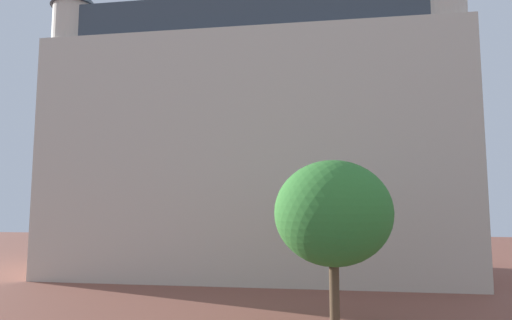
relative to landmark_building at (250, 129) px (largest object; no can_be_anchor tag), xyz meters
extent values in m
cube|color=beige|center=(0.46, 0.21, -2.45)|extent=(27.49, 11.98, 15.85)
cube|color=#38424C|center=(0.46, 0.21, 6.67)|extent=(25.29, 11.02, 2.40)
cube|color=beige|center=(-2.89, 0.21, 6.39)|extent=(5.28, 5.28, 33.53)
cylinder|color=beige|center=(-11.78, -4.28, -1.10)|extent=(2.80, 2.80, 18.56)
cylinder|color=beige|center=(12.71, -4.28, -0.75)|extent=(2.80, 2.80, 19.26)
cylinder|color=brown|center=(5.52, -14.13, -9.05)|extent=(0.38, 0.38, 2.67)
ellipsoid|color=#387F33|center=(5.52, -14.13, -5.91)|extent=(4.51, 4.51, 4.06)
camera|label=1|loc=(4.99, -30.93, -5.63)|focal=30.09mm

